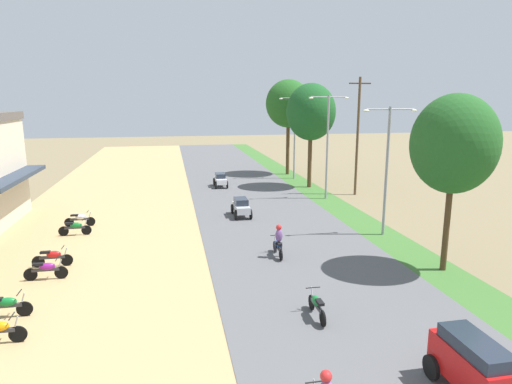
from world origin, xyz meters
The scene contains 17 objects.
parked_motorbike_second centered at (-11.98, 10.56, 0.55)m, with size 1.80×0.54×0.94m.
parked_motorbike_third centered at (-11.48, 13.92, 0.55)m, with size 1.80×0.54×0.94m.
parked_motorbike_fourth centered at (-11.58, 15.48, 0.55)m, with size 1.80×0.54×0.94m.
parked_motorbike_fifth centered at (-11.53, 20.39, 0.55)m, with size 1.80×0.54×0.94m.
parked_motorbike_sixth centered at (-11.61, 22.26, 0.55)m, with size 1.80×0.54×0.94m.
median_tree_nearest centered at (5.98, 11.69, 5.78)m, with size 3.69×3.69×7.90m.
median_tree_second centered at (5.95, 31.50, 6.59)m, with size 4.23×4.23×8.99m.
median_tree_third centered at (5.85, 38.54, 7.23)m, with size 4.56×4.56×9.59m.
streetlamp_near centered at (5.80, 17.20, 4.27)m, with size 3.16×0.20×7.25m.
streetlamp_mid centered at (5.80, 26.80, 4.63)m, with size 3.16×0.20×7.95m.
streetlamp_far centered at (5.80, 35.92, 4.60)m, with size 3.16×0.20×7.90m.
utility_pole_near centered at (8.75, 27.97, 4.89)m, with size 1.80×0.20×9.40m.
car_van_red centered at (1.35, 3.58, 1.02)m, with size 1.19×2.41×1.67m.
car_sedan_silver centered at (-1.57, 22.72, 0.74)m, with size 1.10×2.26×1.19m.
car_sedan_white centered at (-1.77, 33.05, 0.74)m, with size 1.10×2.26×1.19m.
motorbike_ahead_second centered at (-1.16, 8.45, 0.57)m, with size 0.54×1.80×0.94m.
motorbike_ahead_third centered at (-1.01, 14.76, 0.86)m, with size 0.54×1.80×1.66m.
Camera 1 is at (-6.05, -5.38, 7.69)m, focal length 31.04 mm.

